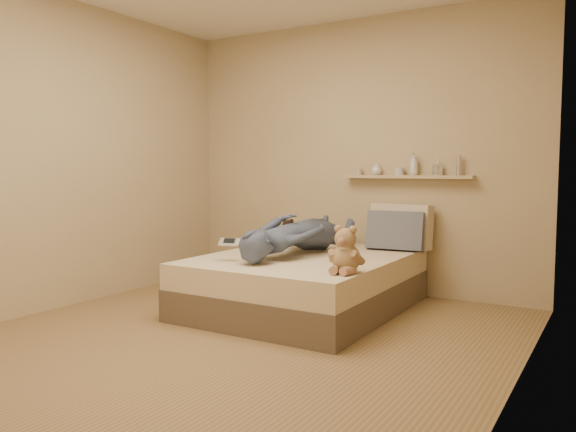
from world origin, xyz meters
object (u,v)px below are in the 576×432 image
Objects in this scene: bed at (305,282)px; game_console at (230,242)px; pillow_grey at (396,231)px; wall_shelf at (407,177)px; pillow_cream at (401,226)px; dark_plush at (288,234)px; person at (296,234)px; teddy_bear at (345,253)px.

game_console is at bearing -123.09° from bed.
pillow_grey is 0.42× the size of wall_shelf.
dark_plush is at bearing -157.95° from pillow_cream.
pillow_grey reaches higher than person.
pillow_cream is at bearing 57.27° from bed.
teddy_bear is 0.61× the size of pillow_cream.
dark_plush is (-0.43, 0.44, 0.34)m from bed.
pillow_grey reaches higher than dark_plush.
wall_shelf is (-0.08, 1.46, 0.51)m from teddy_bear.
person is (-0.63, -0.81, -0.03)m from pillow_cream.
game_console is 1.80m from wall_shelf.
pillow_cream is 0.38× the size of person.
pillow_grey is (0.90, 1.25, 0.02)m from game_console.
pillow_cream is at bearing 22.05° from dark_plush.
bed is 1.38m from wall_shelf.
wall_shelf is (0.65, 0.89, 0.48)m from person.
pillow_cream reaches higher than bed.
game_console is 0.55× the size of teddy_bear.
dark_plush is at bearing 93.66° from game_console.
bed is 0.96m from pillow_grey.
person reaches higher than dark_plush.
dark_plush reaches higher than game_console.
pillow_cream is at bearing 90.11° from pillow_grey.
pillow_grey reaches higher than bed.
game_console is 0.99m from teddy_bear.
game_console is at bearing -121.91° from wall_shelf.
bed is 0.77m from game_console.
bed is 1.31× the size of person.
wall_shelf is (0.98, 0.47, 0.54)m from dark_plush.
teddy_bear is 0.23× the size of person.
teddy_bear is at bearing -43.26° from dark_plush.
bed is 3.80× the size of pillow_grey.
person is (-0.73, 0.57, 0.04)m from teddy_bear.
bed is 7.40× the size of dark_plush.
pillow_cream is at bearing -125.86° from person.
bed is at bearing -121.18° from wall_shelf.
pillow_cream reaches higher than dark_plush.
pillow_grey is 0.53m from wall_shelf.
bed is 5.68× the size of teddy_bear.
bed is 0.91m from teddy_bear.
person is (-0.10, 0.02, 0.40)m from bed.
person is at bearing -127.90° from pillow_cream.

